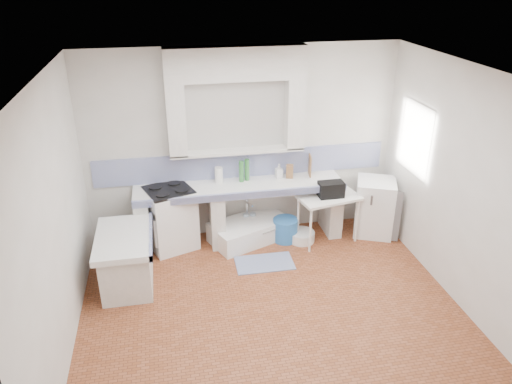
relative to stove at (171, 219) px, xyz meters
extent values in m
plane|color=brown|center=(1.11, -1.72, -0.44)|extent=(4.50, 4.50, 0.00)
plane|color=silver|center=(1.11, -1.72, 2.36)|extent=(4.50, 4.50, 0.00)
plane|color=silver|center=(1.11, 0.28, 0.96)|extent=(4.50, 0.00, 4.50)
plane|color=silver|center=(1.11, -3.72, 0.96)|extent=(4.50, 0.00, 4.50)
plane|color=silver|center=(-1.14, -1.72, 0.96)|extent=(0.00, 4.50, 4.50)
plane|color=silver|center=(3.36, -1.72, 0.96)|extent=(0.00, 4.50, 4.50)
cube|color=silver|center=(1.01, 0.16, 2.13)|extent=(1.90, 0.25, 0.45)
cube|color=#341C10|center=(3.53, -0.52, 1.16)|extent=(0.35, 0.86, 1.06)
cube|color=white|center=(3.39, -0.52, 1.54)|extent=(0.01, 0.84, 0.24)
cube|color=white|center=(1.01, -0.02, 0.42)|extent=(3.00, 0.60, 0.08)
cube|color=navy|center=(1.01, -0.30, 0.42)|extent=(3.00, 0.04, 0.10)
cube|color=silver|center=(-0.39, -0.02, -0.03)|extent=(0.20, 0.55, 0.82)
cube|color=silver|center=(0.66, -0.02, -0.03)|extent=(0.20, 0.55, 0.82)
cube|color=silver|center=(2.41, -0.02, -0.03)|extent=(0.20, 0.55, 0.82)
cube|color=white|center=(-0.59, -0.82, 0.22)|extent=(0.70, 1.10, 0.08)
cube|color=silver|center=(-0.59, -0.82, -0.13)|extent=(0.60, 1.00, 0.62)
cube|color=navy|center=(-0.26, -0.82, 0.22)|extent=(0.04, 1.10, 0.10)
cube|color=navy|center=(1.11, 0.27, 0.66)|extent=(4.27, 0.03, 0.40)
cube|color=white|center=(0.00, 0.00, 0.00)|extent=(0.79, 0.78, 0.88)
cube|color=white|center=(1.14, -0.04, -0.30)|extent=(1.30, 1.01, 0.28)
cube|color=white|center=(2.26, -0.28, -0.08)|extent=(0.95, 0.65, 0.04)
cube|color=white|center=(3.03, -0.19, -0.01)|extent=(0.73, 0.73, 0.86)
cylinder|color=#A92B23|center=(1.06, -0.06, -0.31)|extent=(0.36, 0.36, 0.27)
cylinder|color=#E34528|center=(1.30, -0.15, -0.31)|extent=(0.31, 0.31, 0.26)
cylinder|color=#2B6EBB|center=(1.66, -0.16, -0.27)|extent=(0.39, 0.39, 0.34)
cylinder|color=white|center=(1.90, -0.23, -0.37)|extent=(0.48, 0.48, 0.15)
cylinder|color=silver|center=(1.12, 0.13, -0.27)|extent=(0.10, 0.10, 0.34)
cylinder|color=silver|center=(1.23, 0.13, -0.27)|extent=(0.11, 0.11, 0.34)
cube|color=black|center=(2.28, -0.29, 0.40)|extent=(0.36, 0.21, 0.23)
cylinder|color=#327937|center=(1.05, 0.10, 0.61)|extent=(0.09, 0.09, 0.31)
cylinder|color=#327937|center=(1.14, 0.13, 0.62)|extent=(0.09, 0.09, 0.32)
cube|color=olive|center=(1.77, 0.09, 0.56)|extent=(0.12, 0.11, 0.20)
cube|color=olive|center=(2.09, 0.13, 0.61)|extent=(0.06, 0.22, 0.31)
cylinder|color=white|center=(0.73, 0.13, 0.57)|extent=(0.13, 0.13, 0.23)
imported|color=white|center=(1.62, 0.13, 0.56)|extent=(0.11, 0.11, 0.21)
cube|color=#324188|center=(1.22, -0.73, -0.43)|extent=(0.80, 0.47, 0.01)
camera|label=1|loc=(0.02, -6.29, 3.33)|focal=34.25mm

